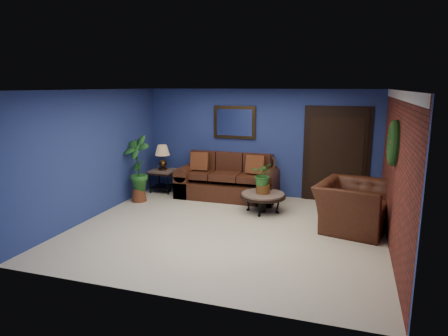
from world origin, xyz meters
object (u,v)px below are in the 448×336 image
(coffee_table, at_px, (263,196))
(end_table, at_px, (163,175))
(side_chair, at_px, (266,175))
(armchair, at_px, (353,206))
(table_lamp, at_px, (162,154))
(sofa, at_px, (228,183))

(coffee_table, xyz_separation_m, end_table, (-2.69, 0.85, 0.07))
(coffee_table, xyz_separation_m, side_chair, (-0.14, 0.93, 0.24))
(coffee_table, distance_m, armchair, 1.82)
(side_chair, bearing_deg, table_lamp, 170.46)
(sofa, xyz_separation_m, coffee_table, (1.03, -0.89, 0.00))
(coffee_table, relative_size, end_table, 1.56)
(end_table, distance_m, side_chair, 2.56)
(coffee_table, height_order, armchair, armchair)
(sofa, distance_m, side_chair, 0.92)
(end_table, bearing_deg, coffee_table, -17.54)
(end_table, xyz_separation_m, table_lamp, (-0.00, 0.00, 0.51))
(side_chair, bearing_deg, armchair, -47.48)
(coffee_table, relative_size, armchair, 0.70)
(sofa, xyz_separation_m, armchair, (2.79, -1.35, 0.09))
(coffee_table, height_order, end_table, end_table)
(end_table, relative_size, armchair, 0.45)
(coffee_table, bearing_deg, sofa, 139.16)
(table_lamp, height_order, side_chair, table_lamp)
(end_table, bearing_deg, sofa, 1.27)
(table_lamp, bearing_deg, end_table, -45.00)
(table_lamp, distance_m, side_chair, 2.58)
(end_table, bearing_deg, side_chair, 1.69)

